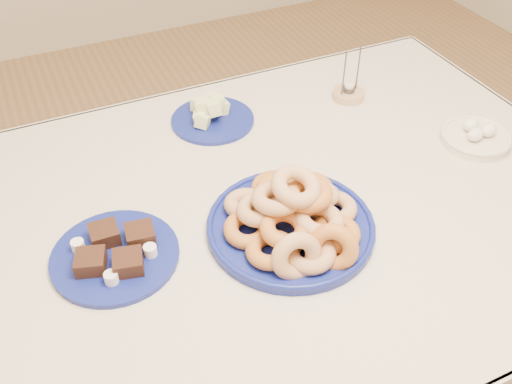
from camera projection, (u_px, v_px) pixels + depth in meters
The scene contains 6 objects.
dining_table at pixel (247, 245), 1.33m from camera, with size 1.71×1.11×0.75m.
donut_platter at pixel (293, 219), 1.18m from camera, with size 0.44×0.44×0.16m.
melon_plate at pixel (212, 115), 1.51m from camera, with size 0.29×0.29×0.08m.
brownie_plate at pixel (115, 253), 1.15m from camera, with size 0.33×0.33×0.05m.
candle_holder at pixel (348, 93), 1.60m from camera, with size 0.11×0.11×0.15m.
egg_bowl at pixel (476, 136), 1.44m from camera, with size 0.21×0.21×0.06m.
Camera 1 is at (-0.36, -0.84, 1.61)m, focal length 40.00 mm.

